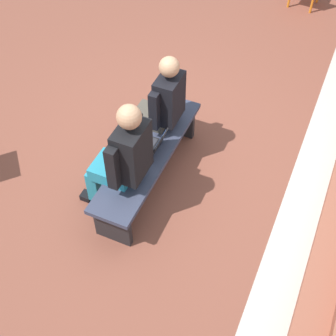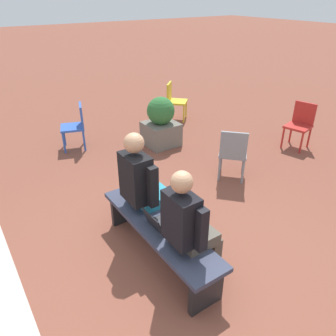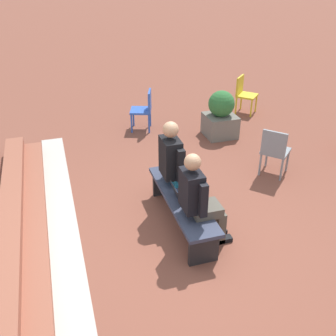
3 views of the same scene
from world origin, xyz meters
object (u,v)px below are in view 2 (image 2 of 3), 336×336
(plastic_chair_by_pillar, at_px, (174,99))
(person_adult, at_px, (145,184))
(bench, at_px, (159,232))
(plastic_chair_mid_courtyard, at_px, (300,122))
(plastic_chair_near_bench_left, at_px, (76,124))
(planter, at_px, (161,123))
(plastic_chair_foreground, at_px, (233,151))
(person_student, at_px, (190,225))
(laptop, at_px, (160,223))

(plastic_chair_by_pillar, bearing_deg, person_adult, 140.21)
(bench, relative_size, plastic_chair_mid_courtyard, 2.14)
(plastic_chair_near_bench_left, xyz_separation_m, planter, (-0.76, -1.38, -0.04))
(plastic_chair_mid_courtyard, bearing_deg, plastic_chair_foreground, 95.93)
(person_student, bearing_deg, plastic_chair_mid_courtyard, -68.70)
(laptop, xyz_separation_m, plastic_chair_near_bench_left, (3.36, -0.34, -0.02))
(person_student, xyz_separation_m, plastic_chair_foreground, (1.26, -1.82, -0.22))
(plastic_chair_by_pillar, bearing_deg, plastic_chair_foreground, 162.98)
(plastic_chair_mid_courtyard, bearing_deg, plastic_chair_by_pillar, 22.78)
(person_student, height_order, plastic_chair_foreground, person_student)
(plastic_chair_mid_courtyard, bearing_deg, planter, 53.91)
(bench, xyz_separation_m, plastic_chair_mid_courtyard, (1.02, -3.81, 0.13))
(laptop, height_order, plastic_chair_mid_courtyard, plastic_chair_mid_courtyard)
(plastic_chair_foreground, xyz_separation_m, planter, (1.74, 0.19, -0.04))
(plastic_chair_mid_courtyard, height_order, plastic_chair_by_pillar, same)
(plastic_chair_near_bench_left, bearing_deg, person_student, 176.01)
(plastic_chair_by_pillar, bearing_deg, plastic_chair_mid_courtyard, -157.22)
(laptop, bearing_deg, plastic_chair_near_bench_left, -5.77)
(bench, bearing_deg, person_student, -171.47)
(plastic_chair_by_pillar, bearing_deg, planter, 134.93)
(planter, bearing_deg, plastic_chair_mid_courtyard, -126.09)
(laptop, relative_size, plastic_chair_foreground, 0.38)
(person_adult, height_order, plastic_chair_near_bench_left, person_adult)
(person_adult, bearing_deg, plastic_chair_foreground, -76.62)
(person_student, distance_m, plastic_chair_foreground, 2.23)
(bench, xyz_separation_m, planter, (2.56, -1.70, 0.08))
(bench, height_order, plastic_chair_near_bench_left, plastic_chair_near_bench_left)
(person_student, bearing_deg, bench, 8.53)
(laptop, distance_m, plastic_chair_near_bench_left, 3.38)
(laptop, xyz_separation_m, plastic_chair_mid_courtyard, (1.06, -3.83, -0.02))
(laptop, distance_m, plastic_chair_foreground, 2.09)
(plastic_chair_mid_courtyard, relative_size, plastic_chair_near_bench_left, 1.00)
(plastic_chair_mid_courtyard, bearing_deg, laptop, 105.55)
(laptop, bearing_deg, person_adult, -10.68)
(laptop, bearing_deg, plastic_chair_mid_courtyard, -74.45)
(bench, relative_size, plastic_chair_near_bench_left, 2.14)
(planter, bearing_deg, plastic_chair_foreground, -173.92)
(plastic_chair_near_bench_left, height_order, plastic_chair_foreground, same)
(person_student, xyz_separation_m, planter, (3.00, -1.64, -0.27))
(person_adult, distance_m, planter, 2.73)
(person_adult, bearing_deg, plastic_chair_mid_courtyard, -80.41)
(person_adult, xyz_separation_m, plastic_chair_mid_courtyard, (0.63, -3.74, -0.25))
(person_student, height_order, plastic_chair_mid_courtyard, person_student)
(person_student, xyz_separation_m, laptop, (0.40, 0.08, -0.20))
(person_adult, relative_size, plastic_chair_foreground, 1.64)
(plastic_chair_by_pillar, bearing_deg, laptop, 142.90)
(person_adult, relative_size, plastic_chair_mid_courtyard, 1.64)
(person_student, relative_size, planter, 1.39)
(person_adult, relative_size, plastic_chair_near_bench_left, 1.64)
(person_student, relative_size, plastic_chair_near_bench_left, 1.56)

